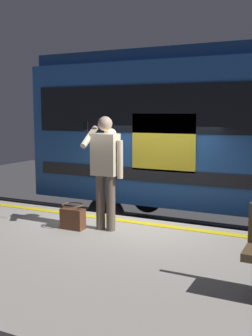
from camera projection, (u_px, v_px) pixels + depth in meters
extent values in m
plane|color=#3D3D3F|center=(137.00, 270.00, 7.19)|extent=(24.67, 24.67, 0.00)
cube|color=#9E998E|center=(76.00, 286.00, 5.41)|extent=(15.84, 3.86, 0.95)
cube|color=yellow|center=(130.00, 221.00, 6.79)|extent=(15.53, 0.16, 0.01)
cube|color=slate|center=(167.00, 241.00, 8.52)|extent=(20.60, 0.08, 0.16)
cube|color=slate|center=(188.00, 224.00, 9.79)|extent=(20.60, 0.08, 0.16)
cube|color=black|center=(252.00, 182.00, 6.93)|extent=(8.77, 0.03, 0.24)
cube|color=gold|center=(163.00, 143.00, 7.54)|extent=(1.25, 0.02, 1.07)
cylinder|color=black|center=(106.00, 216.00, 8.63)|extent=(0.84, 0.12, 0.84)
cylinder|color=black|center=(147.00, 196.00, 10.62)|extent=(0.84, 0.12, 0.84)
cylinder|color=brown|center=(111.00, 203.00, 6.24)|extent=(0.14, 0.14, 0.86)
cylinder|color=brown|center=(101.00, 202.00, 6.32)|extent=(0.14, 0.14, 0.86)
cube|color=beige|center=(105.00, 155.00, 6.18)|extent=(0.40, 0.24, 0.63)
sphere|color=beige|center=(110.00, 134.00, 6.28)|extent=(0.20, 0.20, 0.20)
sphere|color=beige|center=(105.00, 124.00, 6.11)|extent=(0.22, 0.22, 0.22)
cylinder|color=beige|center=(120.00, 160.00, 6.08)|extent=(0.09, 0.09, 0.57)
cylinder|color=beige|center=(89.00, 137.00, 6.17)|extent=(0.09, 0.42, 0.33)
cube|color=black|center=(86.00, 126.00, 6.06)|extent=(0.07, 0.02, 0.15)
cube|color=#59331E|center=(73.00, 219.00, 6.35)|extent=(0.37, 0.18, 0.32)
torus|color=#59331E|center=(73.00, 205.00, 6.32)|extent=(0.34, 0.34, 0.02)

